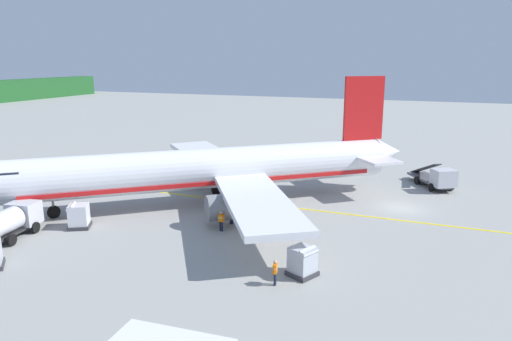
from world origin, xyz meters
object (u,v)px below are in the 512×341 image
object	(u,v)px
cargo_container_near	(303,262)
crew_loader_left	(221,220)
crew_loader_right	(231,212)
service_truck_baggage	(7,222)
cargo_container_mid	(79,216)
airliner_foreground	(213,169)
crew_marshaller	(275,271)
service_truck_catering	(437,178)

from	to	relation	value
cargo_container_near	crew_loader_left	distance (m)	9.87
crew_loader_left	crew_loader_right	xyz separation A→B (m)	(1.88, -0.06, 0.03)
service_truck_baggage	cargo_container_mid	size ratio (longest dim) A/B	2.72
airliner_foreground	crew_marshaller	distance (m)	17.81
service_truck_baggage	crew_loader_left	xyz separation A→B (m)	(7.53, -14.56, -0.41)
crew_marshaller	service_truck_catering	bearing A→B (deg)	-18.26
cargo_container_mid	crew_loader_left	bearing A→B (deg)	-72.61
service_truck_catering	cargo_container_mid	distance (m)	35.99
cargo_container_near	crew_loader_left	size ratio (longest dim) A/B	1.29
crew_loader_right	crew_loader_left	bearing A→B (deg)	178.17
cargo_container_near	airliner_foreground	bearing A→B (deg)	45.90
cargo_container_near	cargo_container_mid	distance (m)	19.66
airliner_foreground	cargo_container_mid	world-z (taller)	airliner_foreground
service_truck_baggage	crew_marshaller	xyz separation A→B (m)	(0.33, -21.65, -0.44)
service_truck_baggage	crew_marshaller	size ratio (longest dim) A/B	3.82
service_truck_baggage	service_truck_catering	xyz separation A→B (m)	(27.44, -30.59, -0.23)
cargo_container_near	cargo_container_mid	world-z (taller)	cargo_container_mid
service_truck_baggage	airliner_foreground	bearing A→B (deg)	-36.96
cargo_container_near	crew_marshaller	distance (m)	2.23
service_truck_baggage	crew_marshaller	distance (m)	21.65
service_truck_baggage	cargo_container_near	xyz separation A→B (m)	(2.20, -22.87, -0.43)
cargo_container_near	crew_loader_left	bearing A→B (deg)	57.34
crew_marshaller	crew_loader_right	bearing A→B (deg)	37.75
airliner_foreground	service_truck_baggage	bearing A→B (deg)	143.04
service_truck_baggage	crew_loader_left	size ratio (longest dim) A/B	3.73
service_truck_baggage	service_truck_catering	bearing A→B (deg)	-48.10
service_truck_catering	crew_loader_right	bearing A→B (deg)	138.48
service_truck_baggage	crew_loader_left	distance (m)	16.40
cargo_container_mid	crew_loader_right	size ratio (longest dim) A/B	1.33
cargo_container_mid	cargo_container_near	bearing A→B (deg)	-95.23
airliner_foreground	crew_loader_left	bearing A→B (deg)	-148.88
crew_loader_right	service_truck_catering	bearing A→B (deg)	-41.52
crew_loader_left	service_truck_catering	bearing A→B (deg)	-38.83
service_truck_baggage	service_truck_catering	size ratio (longest dim) A/B	0.92
cargo_container_mid	crew_loader_left	xyz separation A→B (m)	(3.53, -11.27, -0.01)
service_truck_baggage	crew_loader_right	world-z (taller)	service_truck_baggage
cargo_container_near	service_truck_catering	bearing A→B (deg)	-17.02
airliner_foreground	service_truck_catering	size ratio (longest dim) A/B	5.08
service_truck_catering	crew_marshaller	bearing A→B (deg)	161.74
airliner_foreground	crew_loader_left	xyz separation A→B (m)	(-6.56, -3.96, -2.40)
cargo_container_near	cargo_container_mid	bearing A→B (deg)	84.77
service_truck_baggage	service_truck_catering	world-z (taller)	service_truck_catering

